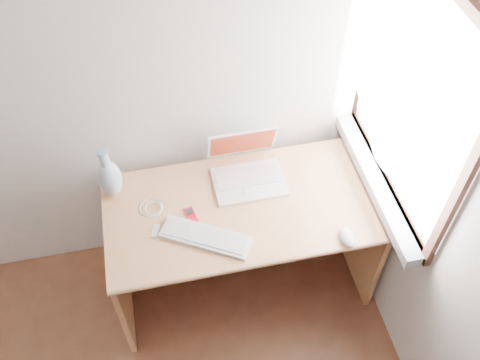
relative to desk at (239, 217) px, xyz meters
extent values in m
cube|color=white|center=(0.72, -0.13, 0.81)|extent=(0.01, 0.90, 1.00)
cube|color=gray|center=(0.66, -0.13, 0.28)|extent=(0.10, 0.96, 0.06)
cube|color=white|center=(0.64, -0.13, 0.84)|extent=(0.02, 0.84, 0.92)
cube|color=tan|center=(0.00, -0.08, 0.19)|extent=(1.35, 0.68, 0.03)
cube|color=tan|center=(-0.66, -0.08, -0.17)|extent=(0.03, 0.64, 0.68)
cube|color=tan|center=(0.66, -0.08, -0.17)|extent=(0.03, 0.64, 0.68)
cube|color=tan|center=(0.00, 0.24, -0.05)|extent=(1.29, 0.03, 0.44)
cube|color=white|center=(0.06, 0.05, 0.21)|extent=(0.36, 0.25, 0.02)
cube|color=white|center=(0.06, 0.05, 0.22)|extent=(0.32, 0.14, 0.00)
cube|color=white|center=(0.06, 0.18, 0.33)|extent=(0.36, 0.09, 0.23)
cube|color=maroon|center=(0.06, 0.18, 0.33)|extent=(0.33, 0.07, 0.20)
cube|color=white|center=(-0.21, -0.23, 0.21)|extent=(0.43, 0.32, 0.02)
cube|color=white|center=(-0.21, -0.23, 0.22)|extent=(0.39, 0.28, 0.00)
ellipsoid|color=white|center=(0.43, -0.38, 0.22)|extent=(0.07, 0.12, 0.04)
cube|color=#B00C24|center=(-0.26, -0.09, 0.21)|extent=(0.06, 0.11, 0.01)
cube|color=black|center=(-0.26, -0.09, 0.21)|extent=(0.04, 0.04, 0.00)
torus|color=white|center=(-0.44, 0.00, 0.21)|extent=(0.12, 0.12, 0.01)
cube|color=white|center=(-0.43, -0.14, 0.21)|extent=(0.05, 0.08, 0.01)
ellipsoid|color=silver|center=(-0.61, 0.13, 0.32)|extent=(0.12, 0.12, 0.22)
cylinder|color=silver|center=(-0.61, 0.13, 0.45)|extent=(0.05, 0.05, 0.09)
cylinder|color=#82AAD0|center=(-0.61, 0.13, 0.50)|extent=(0.05, 0.05, 0.01)
camera|label=1|loc=(-0.35, -1.64, 2.29)|focal=40.00mm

